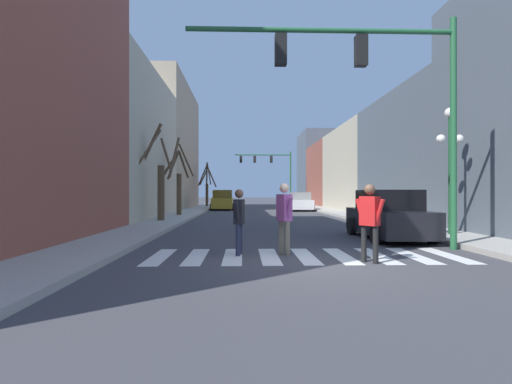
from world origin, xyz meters
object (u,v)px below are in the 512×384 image
at_px(traffic_signal_near, 376,79).
at_px(car_driving_toward_lane, 300,202).
at_px(car_parked_left_near, 223,201).
at_px(pedestrian_on_left_sidewalk, 239,216).
at_px(pedestrian_crossing_street, 370,216).
at_px(traffic_signal_far, 270,165).
at_px(street_tree_left_far, 178,179).
at_px(street_lamp_right_corner, 450,145).
at_px(pedestrian_near_right_corner, 284,212).
at_px(car_parked_right_far, 388,216).
at_px(street_tree_right_far, 159,181).
at_px(street_tree_right_near, 207,184).

height_order(traffic_signal_near, car_driving_toward_lane, traffic_signal_near).
distance_m(car_parked_left_near, pedestrian_on_left_sidewalk, 26.43).
relative_size(traffic_signal_near, pedestrian_crossing_street, 4.23).
bearing_deg(car_parked_left_near, pedestrian_on_left_sidewalk, -176.28).
xyz_separation_m(traffic_signal_far, street_tree_left_far, (-7.55, -22.67, -2.41)).
xyz_separation_m(traffic_signal_near, car_parked_left_near, (-5.48, 25.60, -3.87)).
height_order(street_lamp_right_corner, car_driving_toward_lane, street_lamp_right_corner).
height_order(traffic_signal_near, pedestrian_near_right_corner, traffic_signal_near).
height_order(car_parked_right_far, pedestrian_on_left_sidewalk, car_parked_right_far).
xyz_separation_m(pedestrian_near_right_corner, pedestrian_crossing_street, (1.80, -1.23, -0.03)).
height_order(car_parked_right_far, street_tree_left_far, street_tree_left_far).
distance_m(car_parked_right_far, car_driving_toward_lane, 20.95).
distance_m(pedestrian_near_right_corner, street_tree_right_far, 11.88).
height_order(traffic_signal_near, pedestrian_crossing_street, traffic_signal_near).
distance_m(street_tree_right_near, street_tree_right_far, 21.53).
distance_m(street_tree_right_far, street_tree_left_far, 5.14).
xyz_separation_m(traffic_signal_far, car_parked_left_near, (-5.19, -12.00, -4.04)).
bearing_deg(street_tree_right_near, car_driving_toward_lane, -41.77).
distance_m(car_driving_toward_lane, street_tree_right_far, 16.64).
bearing_deg(street_tree_left_far, car_parked_left_near, 77.54).
bearing_deg(pedestrian_on_left_sidewalk, pedestrian_near_right_corner, 103.41).
height_order(traffic_signal_far, street_tree_right_near, traffic_signal_far).
xyz_separation_m(traffic_signal_near, street_tree_right_far, (-7.99, 9.80, -2.51)).
xyz_separation_m(car_parked_left_near, pedestrian_crossing_street, (4.67, -27.57, 0.21)).
xyz_separation_m(car_driving_toward_lane, pedestrian_crossing_street, (-2.07, -25.52, 0.30)).
distance_m(car_driving_toward_lane, street_tree_right_near, 11.78).
xyz_separation_m(car_driving_toward_lane, street_tree_left_far, (-9.10, -8.63, 1.72)).
height_order(traffic_signal_near, street_tree_left_far, traffic_signal_near).
bearing_deg(traffic_signal_near, traffic_signal_far, 90.44).
xyz_separation_m(street_lamp_right_corner, street_tree_right_near, (-10.92, 28.64, -0.79)).
bearing_deg(street_tree_right_far, traffic_signal_near, -50.83).
bearing_deg(traffic_signal_far, pedestrian_on_left_sidewalk, -95.18).
xyz_separation_m(traffic_signal_near, car_driving_toward_lane, (1.26, 23.56, -3.95)).
bearing_deg(street_tree_right_far, street_tree_right_near, 88.53).
distance_m(car_parked_left_near, car_parked_right_far, 23.97).
height_order(car_parked_right_far, car_driving_toward_lane, car_parked_right_far).
height_order(traffic_signal_near, street_tree_right_near, traffic_signal_near).
xyz_separation_m(car_parked_left_near, street_tree_left_far, (-2.36, -10.67, 1.64)).
height_order(car_parked_right_far, pedestrian_crossing_street, pedestrian_crossing_street).
distance_m(car_parked_left_near, car_driving_toward_lane, 7.05).
xyz_separation_m(pedestrian_on_left_sidewalk, street_tree_right_far, (-4.22, 10.58, 1.21)).
height_order(traffic_signal_far, street_lamp_right_corner, traffic_signal_far).
bearing_deg(traffic_signal_far, street_tree_right_far, -105.47).
xyz_separation_m(street_lamp_right_corner, car_driving_toward_lane, (-2.23, 20.88, -2.49)).
height_order(traffic_signal_far, pedestrian_near_right_corner, traffic_signal_far).
bearing_deg(car_parked_right_far, traffic_signal_far, 2.60).
relative_size(pedestrian_near_right_corner, pedestrian_on_left_sidewalk, 1.09).
xyz_separation_m(street_lamp_right_corner, pedestrian_on_left_sidewalk, (-7.26, -3.46, -2.25)).
relative_size(car_driving_toward_lane, pedestrian_on_left_sidewalk, 2.58).
relative_size(car_driving_toward_lane, pedestrian_near_right_corner, 2.36).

